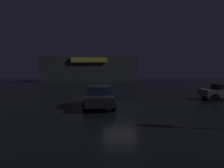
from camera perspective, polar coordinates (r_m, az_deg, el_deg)
name	(u,v)px	position (r m, az deg, el deg)	size (l,w,h in m)	color
ground_plane	(120,105)	(14.23, 2.39, -6.19)	(120.00, 120.00, 0.00)	black
store_building	(90,70)	(47.31, -6.55, 4.30)	(22.00, 10.07, 5.86)	#33383D
car_near	(99,96)	(13.16, -3.96, -3.67)	(2.09, 4.41, 1.47)	black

